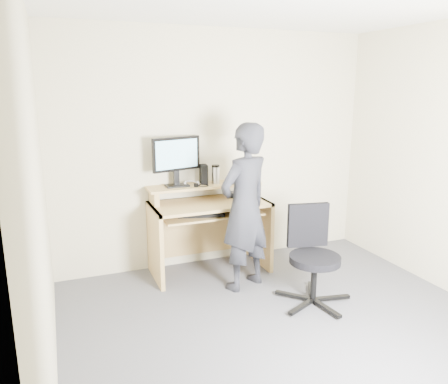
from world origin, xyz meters
TOP-DOWN VIEW (x-y plane):
  - ground at (0.00, 0.00)m, footprint 3.50×3.50m
  - back_wall at (0.00, 1.75)m, footprint 3.50×0.02m
  - desk at (-0.20, 1.53)m, footprint 1.20×0.60m
  - monitor at (-0.49, 1.61)m, footprint 0.52×0.18m
  - external_drive at (-0.19, 1.65)m, footprint 0.09×0.14m
  - travel_mug at (-0.08, 1.59)m, footprint 0.10×0.10m
  - smartphone at (0.06, 1.54)m, footprint 0.10×0.14m
  - charger at (-0.32, 1.52)m, footprint 0.05×0.05m
  - headphones at (-0.33, 1.64)m, footprint 0.17×0.17m
  - keyboard at (-0.32, 1.36)m, footprint 0.49×0.30m
  - mouse at (0.16, 1.35)m, footprint 0.11×0.09m
  - office_chair at (0.43, 0.49)m, footprint 0.68×0.67m
  - person at (-0.01, 0.98)m, footprint 0.68×0.58m

SIDE VIEW (x-z plane):
  - ground at x=0.00m, z-range 0.00..0.00m
  - office_chair at x=0.43m, z-range 0.04..0.90m
  - desk at x=-0.20m, z-range 0.09..1.00m
  - keyboard at x=-0.32m, z-range 0.65..0.68m
  - mouse at x=0.16m, z-range 0.75..0.79m
  - person at x=-0.01m, z-range 0.00..1.59m
  - smartphone at x=0.06m, z-range 0.91..0.92m
  - headphones at x=-0.33m, z-range 0.89..0.95m
  - charger at x=-0.32m, z-range 0.91..0.94m
  - travel_mug at x=-0.08m, z-range 0.91..1.09m
  - external_drive at x=-0.19m, z-range 0.91..1.11m
  - monitor at x=-0.49m, z-range 0.96..1.47m
  - back_wall at x=0.00m, z-range 0.00..2.50m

